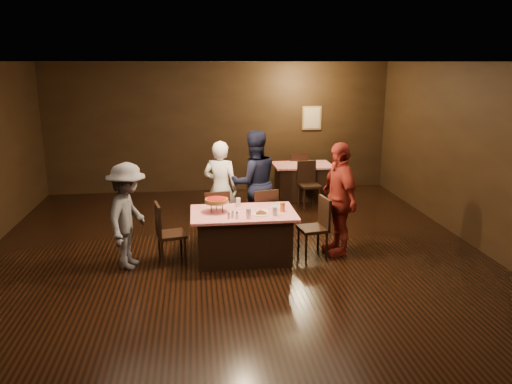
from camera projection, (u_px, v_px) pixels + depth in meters
room at (238, 128)px, 6.73m from camera, size 10.00×10.04×3.02m
main_table at (243, 236)px, 7.73m from camera, size 1.60×1.00×0.77m
back_table at (302, 181)px, 11.27m from camera, size 1.30×0.90×0.77m
chair_far_left at (215, 217)px, 8.38m from camera, size 0.49×0.49×0.95m
chair_far_right at (262, 215)px, 8.48m from camera, size 0.50×0.50×0.95m
chair_end_left at (171, 233)px, 7.58m from camera, size 0.50×0.50×0.95m
chair_end_right at (313, 227)px, 7.84m from camera, size 0.48×0.48×0.95m
chair_back_near at (309, 184)px, 10.57m from camera, size 0.48×0.48×0.95m
chair_back_far at (297, 172)px, 11.82m from camera, size 0.44×0.44×0.95m
diner_white_jacket at (221, 188)px, 8.75m from camera, size 0.72×0.59×1.69m
diner_navy_hoodie at (254, 183)px, 8.81m from camera, size 1.03×0.87×1.86m
diner_grey_knit at (128, 216)px, 7.34m from camera, size 0.82×1.14×1.59m
diner_red_shirt at (339, 199)px, 7.87m from camera, size 0.59×1.11×1.81m
pizza_stand at (217, 200)px, 7.59m from camera, size 0.38×0.38×0.22m
plate_with_slice at (261, 213)px, 7.48m from camera, size 0.25×0.25×0.06m
plate_empty at (277, 207)px, 7.84m from camera, size 0.25×0.25×0.01m
glass_front_left at (248, 213)px, 7.33m from camera, size 0.08×0.08×0.14m
glass_front_right at (275, 211)px, 7.43m from camera, size 0.08×0.08×0.14m
glass_amber at (282, 207)px, 7.64m from camera, size 0.08×0.08×0.14m
glass_back at (238, 202)px, 7.90m from camera, size 0.08×0.08×0.14m
condiments at (233, 215)px, 7.33m from camera, size 0.17×0.10×0.09m
napkin_center at (263, 211)px, 7.67m from camera, size 0.19×0.19×0.01m
napkin_left at (234, 213)px, 7.57m from camera, size 0.21×0.21×0.01m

